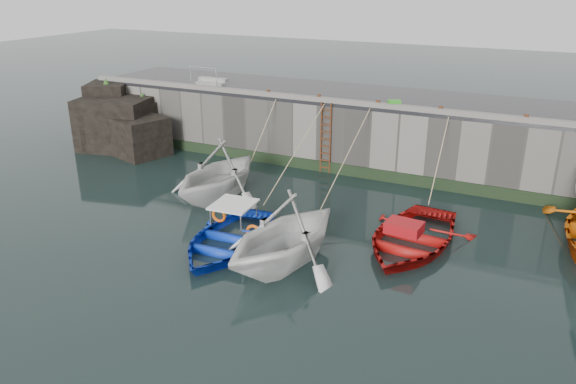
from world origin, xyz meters
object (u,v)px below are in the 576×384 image
at_px(boat_near_navy, 410,245).
at_px(bollard_b, 319,98).
at_px(fish_crate, 394,104).
at_px(bollard_e, 526,118).
at_px(bollard_c, 378,104).
at_px(bollard_d, 441,110).
at_px(ladder, 326,138).
at_px(boat_near_blue, 228,246).
at_px(boat_near_blacktrim, 284,263).
at_px(bollard_a, 268,93).
at_px(boat_near_white, 219,196).

relative_size(boat_near_navy, bollard_b, 18.67).
height_order(fish_crate, bollard_e, fish_crate).
height_order(bollard_c, bollard_e, same).
distance_m(fish_crate, bollard_d, 1.96).
distance_m(ladder, bollard_e, 8.19).
relative_size(boat_near_blue, boat_near_blacktrim, 0.98).
bearing_deg(boat_near_blacktrim, bollard_a, 132.45).
relative_size(boat_near_blacktrim, bollard_a, 17.66).
xyz_separation_m(ladder, boat_near_blacktrim, (2.09, -8.42, -1.59)).
bearing_deg(bollard_d, bollard_e, 0.00).
bearing_deg(bollard_e, ladder, -177.60).
bearing_deg(fish_crate, boat_near_navy, -92.47).
height_order(ladder, boat_near_blue, ladder).
bearing_deg(boat_near_blue, boat_near_navy, 22.30).
distance_m(bollard_b, bollard_e, 8.50).
bearing_deg(boat_near_navy, fish_crate, 117.42).
height_order(boat_near_white, bollard_c, bollard_c).
xyz_separation_m(boat_near_blacktrim, bollard_c, (0.11, 8.76, 3.30)).
relative_size(boat_near_blue, bollard_d, 17.37).
distance_m(boat_near_blue, boat_near_blacktrim, 2.22).
bearing_deg(bollard_d, fish_crate, 175.72).
relative_size(bollard_a, bollard_b, 1.00).
bearing_deg(bollard_d, boat_near_blue, -120.03).
bearing_deg(bollard_a, boat_near_blue, -71.22).
xyz_separation_m(boat_near_blue, boat_near_blacktrim, (2.20, -0.26, 0.00)).
xyz_separation_m(fish_crate, bollard_b, (-3.34, -0.15, -0.02)).
height_order(ladder, boat_near_navy, ladder).
bearing_deg(ladder, bollard_a, 173.62).
distance_m(fish_crate, bollard_a, 5.85).
bearing_deg(boat_near_navy, boat_near_blacktrim, -132.60).
height_order(bollard_b, bollard_c, same).
bearing_deg(bollard_a, boat_near_white, -87.20).
relative_size(boat_near_white, boat_near_blue, 1.02).
distance_m(boat_near_blacktrim, bollard_d, 9.74).
height_order(ladder, bollard_c, bollard_c).
height_order(boat_near_white, bollard_e, bollard_e).
distance_m(ladder, bollard_a, 3.47).
distance_m(boat_near_white, boat_near_blacktrim, 6.20).
xyz_separation_m(boat_near_white, boat_near_blue, (2.65, -3.61, 0.00)).
distance_m(boat_near_navy, bollard_c, 7.37).
relative_size(boat_near_blue, fish_crate, 9.20).
distance_m(boat_near_blue, boat_near_navy, 6.05).
bearing_deg(bollard_c, boat_near_blue, -105.22).
distance_m(boat_near_blacktrim, bollard_b, 9.71).
height_order(boat_near_white, boat_near_blacktrim, boat_near_white).
height_order(ladder, boat_near_white, ladder).
bearing_deg(fish_crate, boat_near_white, -163.03).
relative_size(boat_near_blacktrim, bollard_e, 17.66).
distance_m(boat_near_white, bollard_c, 7.71).
height_order(bollard_a, bollard_b, same).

